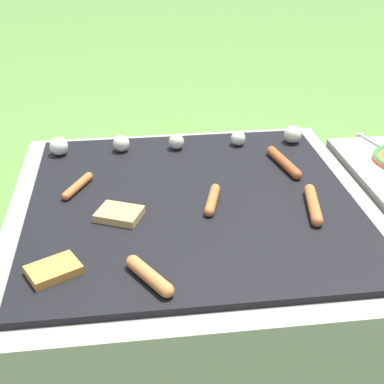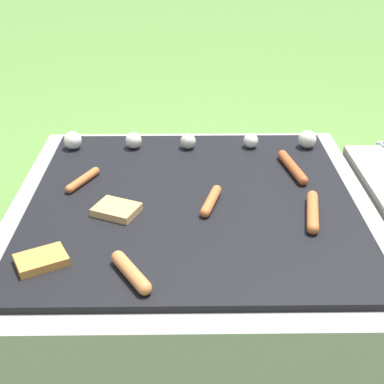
% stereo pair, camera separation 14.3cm
% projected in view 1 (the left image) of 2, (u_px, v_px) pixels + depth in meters
% --- Properties ---
extents(ground_plane, '(14.00, 14.00, 0.00)m').
position_uv_depth(ground_plane, '(192.00, 307.00, 1.63)').
color(ground_plane, '#567F38').
extents(grill, '(0.99, 0.99, 0.38)m').
position_uv_depth(grill, '(192.00, 257.00, 1.54)').
color(grill, gray).
rests_on(grill, ground_plane).
extents(sausage_front_right, '(0.06, 0.19, 0.03)m').
position_uv_depth(sausage_front_right, '(313.00, 204.00, 1.38)').
color(sausage_front_right, '#B7602D').
rests_on(sausage_front_right, grill).
extents(sausage_back_center, '(0.08, 0.13, 0.02)m').
position_uv_depth(sausage_back_center, '(78.00, 186.00, 1.48)').
color(sausage_back_center, '#B7602D').
rests_on(sausage_back_center, grill).
extents(sausage_mid_left, '(0.06, 0.15, 0.03)m').
position_uv_depth(sausage_mid_left, '(212.00, 200.00, 1.41)').
color(sausage_mid_left, '#B7602D').
rests_on(sausage_mid_left, grill).
extents(sausage_front_center, '(0.10, 0.14, 0.03)m').
position_uv_depth(sausage_front_center, '(149.00, 276.00, 1.12)').
color(sausage_front_center, '#C6753D').
rests_on(sausage_front_center, grill).
extents(sausage_mid_right, '(0.06, 0.20, 0.03)m').
position_uv_depth(sausage_mid_right, '(284.00, 162.00, 1.61)').
color(sausage_mid_right, '#A34C23').
rests_on(sausage_mid_right, grill).
extents(bread_slice_center, '(0.13, 0.12, 0.02)m').
position_uv_depth(bread_slice_center, '(54.00, 270.00, 1.15)').
color(bread_slice_center, '#D18438').
rests_on(bread_slice_center, grill).
extents(bread_slice_left, '(0.13, 0.12, 0.02)m').
position_uv_depth(bread_slice_left, '(119.00, 214.00, 1.35)').
color(bread_slice_left, tan).
rests_on(bread_slice_left, grill).
extents(mushroom_row, '(0.81, 0.06, 0.06)m').
position_uv_depth(mushroom_row, '(177.00, 141.00, 1.72)').
color(mushroom_row, silver).
rests_on(mushroom_row, grill).
extents(fork_utensil, '(0.06, 0.17, 0.01)m').
position_uv_depth(fork_utensil, '(374.00, 142.00, 1.76)').
color(fork_utensil, silver).
rests_on(fork_utensil, side_ledge).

